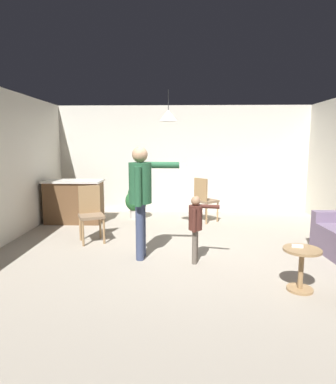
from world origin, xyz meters
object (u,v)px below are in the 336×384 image
kitchen_counter (74,201)px  potted_plant_corner (136,200)px  person_adult (141,190)px  spare_remote_on_table (297,246)px  person_child (196,222)px  dining_chair_by_counter (204,198)px  dining_chair_near_wall (91,212)px  side_table_by_couch (301,264)px

kitchen_counter → potted_plant_corner: size_ratio=1.59×
person_adult → spare_remote_on_table: (1.98, -1.02, -0.52)m
person_adult → person_child: 0.95m
dining_chair_by_counter → kitchen_counter: bearing=-129.1°
dining_chair_by_counter → spare_remote_on_table: bearing=-27.1°
person_child → dining_chair_near_wall: bearing=-107.1°
dining_chair_near_wall → spare_remote_on_table: (2.99, -1.86, -0.01)m
side_table_by_couch → spare_remote_on_table: 0.22m
kitchen_counter → spare_remote_on_table: (3.73, -3.25, 0.06)m
person_adult → dining_chair_near_wall: person_adult is taller
person_adult → spare_remote_on_table: size_ratio=13.12×
dining_chair_by_counter → potted_plant_corner: dining_chair_by_counter is taller
person_child → dining_chair_near_wall: 2.10m
potted_plant_corner → spare_remote_on_table: potted_plant_corner is taller
person_child → spare_remote_on_table: size_ratio=7.69×
side_table_by_couch → person_adult: person_adult is taller
kitchen_counter → spare_remote_on_table: 4.95m
kitchen_counter → side_table_by_couch: (3.77, -3.30, -0.15)m
person_child → dining_chair_near_wall: same height
kitchen_counter → person_adult: (1.75, -2.24, 0.58)m
kitchen_counter → side_table_by_couch: 5.01m
potted_plant_corner → person_adult: bearing=-81.0°
dining_chair_by_counter → person_adult: bearing=-67.2°
person_adult → person_child: person_adult is taller
spare_remote_on_table → dining_chair_by_counter: bearing=103.9°
person_adult → dining_chair_near_wall: (-1.01, 0.84, -0.51)m
dining_chair_by_counter → spare_remote_on_table: size_ratio=7.69×
side_table_by_couch → dining_chair_near_wall: 3.58m
side_table_by_couch → person_adult: (-2.02, 1.06, 0.73)m
potted_plant_corner → dining_chair_near_wall: bearing=-107.9°
side_table_by_couch → person_adult: bearing=152.3°
dining_chair_by_counter → spare_remote_on_table: dining_chair_by_counter is taller
kitchen_counter → side_table_by_couch: size_ratio=2.42×
person_adult → dining_chair_by_counter: (1.15, 2.33, -0.51)m
side_table_by_couch → spare_remote_on_table: size_ratio=4.00×
side_table_by_couch → dining_chair_near_wall: dining_chair_near_wall is taller
kitchen_counter → dining_chair_by_counter: (2.90, 0.10, 0.07)m
person_adult → person_child: size_ratio=1.71×
person_adult → potted_plant_corner: (-0.42, 2.66, -0.62)m
dining_chair_near_wall → potted_plant_corner: (0.59, 1.82, -0.11)m
person_adult → potted_plant_corner: person_adult is taller
person_adult → spare_remote_on_table: 2.28m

